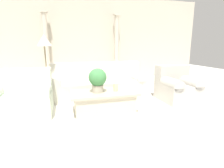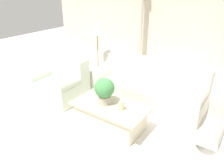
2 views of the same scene
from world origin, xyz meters
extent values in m
plane|color=silver|center=(0.00, 0.00, 0.00)|extent=(16.00, 16.00, 0.00)
cube|color=beige|center=(0.00, 3.31, 1.60)|extent=(10.00, 0.06, 3.20)
cube|color=beige|center=(0.10, 0.68, 0.21)|extent=(2.43, 0.86, 0.43)
cube|color=beige|center=(0.10, 0.96, 0.66)|extent=(2.43, 0.30, 0.45)
cylinder|color=beige|center=(-0.98, 0.68, 0.49)|extent=(0.28, 0.86, 0.28)
cylinder|color=beige|center=(1.18, 0.68, 0.49)|extent=(0.28, 0.86, 0.28)
cube|color=beige|center=(-1.61, -0.22, 0.21)|extent=(1.15, 0.86, 0.43)
cube|color=beige|center=(-1.61, 0.06, 0.66)|extent=(1.15, 0.30, 0.45)
cylinder|color=beige|center=(-2.04, -0.22, 0.49)|extent=(0.28, 0.86, 0.28)
cylinder|color=beige|center=(-1.17, -0.22, 0.49)|extent=(0.28, 0.86, 0.28)
cube|color=beige|center=(-0.01, -0.47, 0.20)|extent=(1.16, 0.62, 0.39)
cube|color=#B3A98F|center=(-0.01, -0.47, 0.41)|extent=(1.32, 0.70, 0.04)
cylinder|color=#B2A893|center=(-0.14, -0.46, 0.50)|extent=(0.22, 0.22, 0.15)
sphere|color=#428447|center=(-0.14, -0.46, 0.73)|extent=(0.35, 0.35, 0.35)
cylinder|color=beige|center=(0.23, -0.48, 0.51)|extent=(0.09, 0.09, 0.15)
cylinder|color=gray|center=(-1.17, 0.68, 0.01)|extent=(0.28, 0.28, 0.03)
cylinder|color=gray|center=(-1.17, 0.68, 0.68)|extent=(0.04, 0.04, 1.29)
cone|color=beige|center=(-1.17, 0.68, 1.45)|extent=(0.35, 0.35, 0.26)
cylinder|color=beige|center=(-1.32, 2.99, 1.22)|extent=(0.17, 0.17, 2.44)
cylinder|color=#B7B2A8|center=(1.62, -0.21, 0.46)|extent=(0.28, 0.87, 0.28)
camera|label=1|loc=(-0.76, -3.77, 1.34)|focal=28.00mm
camera|label=2|loc=(1.89, -3.15, 2.36)|focal=35.00mm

